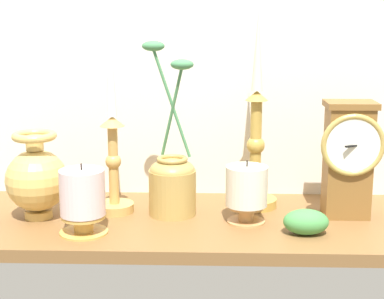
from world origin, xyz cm
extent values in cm
cube|color=brown|center=(0.00, 0.00, -1.20)|extent=(100.00, 36.00, 2.40)
cube|color=silver|center=(0.00, 18.50, 32.50)|extent=(120.00, 2.00, 65.00)
cube|color=brown|center=(26.79, 2.73, 10.98)|extent=(8.75, 6.77, 21.96)
cube|color=brown|center=(26.79, 2.73, 22.56)|extent=(9.79, 7.58, 1.20)
torus|color=tan|center=(26.79, -1.06, 15.29)|extent=(12.25, 1.11, 12.25)
cylinder|color=white|center=(26.79, -1.16, 15.29)|extent=(10.24, 0.40, 10.24)
cube|color=black|center=(26.79, -1.46, 15.29)|extent=(3.62, 2.57, 0.30)
cylinder|color=#B48F3D|center=(8.95, 8.14, 0.90)|extent=(9.36, 9.36, 1.80)
cylinder|color=#B48F3D|center=(8.95, 8.14, 12.17)|extent=(2.39, 2.39, 20.73)
sphere|color=#B48F3D|center=(8.95, 8.14, 13.20)|extent=(3.82, 3.82, 3.82)
cone|color=#B48F3D|center=(8.95, 8.14, 23.53)|extent=(4.65, 4.65, 2.00)
cone|color=beige|center=(8.95, 8.14, 32.64)|extent=(2.34, 2.34, 16.21)
cylinder|color=tan|center=(-20.00, 3.53, 0.90)|extent=(7.96, 7.96, 1.80)
cylinder|color=tan|center=(-20.00, 3.53, 9.83)|extent=(2.00, 2.00, 16.05)
sphere|color=tan|center=(-20.00, 3.53, 10.63)|extent=(3.19, 3.19, 3.19)
cone|color=tan|center=(-20.00, 3.53, 18.85)|extent=(4.99, 4.99, 2.00)
cone|color=white|center=(-20.00, 3.53, 30.36)|extent=(1.97, 1.97, 21.01)
cylinder|color=tan|center=(-34.56, -0.76, 0.80)|extent=(5.51, 5.51, 1.60)
sphere|color=tan|center=(-34.56, -0.76, 7.72)|extent=(12.24, 12.24, 12.24)
cylinder|color=tan|center=(-34.56, -0.76, 15.23)|extent=(3.43, 3.43, 2.78)
torus|color=tan|center=(-34.56, -0.76, 16.62)|extent=(8.64, 8.64, 1.56)
cylinder|color=#AB8C49|center=(-7.99, 2.43, 4.59)|extent=(9.55, 9.55, 9.18)
ellipsoid|color=#AB8C49|center=(-7.99, 2.43, 9.18)|extent=(9.07, 9.07, 4.54)
torus|color=#AB8C49|center=(-7.99, 2.43, 11.45)|extent=(6.20, 6.20, 0.95)
cylinder|color=#448251|center=(-7.99, 2.43, 20.93)|extent=(4.85, 4.81, 18.27)
ellipsoid|color=#448251|center=(-5.84, 0.33, 30.42)|extent=(4.40, 2.80, 2.00)
cylinder|color=#448251|center=(-7.99, 2.43, 22.58)|extent=(7.58, 1.07, 21.33)
ellipsoid|color=#448251|center=(-11.50, 2.66, 33.71)|extent=(4.40, 2.80, 2.00)
cylinder|color=tan|center=(6.66, -2.15, 1.57)|extent=(2.96, 2.96, 3.13)
cylinder|color=tan|center=(6.66, -2.15, 0.40)|extent=(7.39, 7.39, 0.80)
cylinder|color=tan|center=(6.66, -2.15, 3.13)|extent=(6.65, 6.65, 0.60)
cylinder|color=beige|center=(6.66, -2.15, 7.38)|extent=(8.08, 8.08, 7.69)
cylinder|color=black|center=(6.66, -2.15, 11.82)|extent=(0.30, 0.30, 1.20)
cylinder|color=gold|center=(-23.72, -9.24, 1.63)|extent=(3.59, 3.59, 3.26)
cylinder|color=gold|center=(-23.72, -9.24, 0.40)|extent=(8.97, 8.97, 0.80)
cylinder|color=gold|center=(-23.72, -9.24, 3.26)|extent=(8.07, 8.07, 0.60)
cylinder|color=beige|center=(-23.72, -9.24, 7.87)|extent=(8.34, 8.34, 8.43)
cylinder|color=black|center=(-23.72, -9.24, 12.69)|extent=(0.30, 0.30, 1.20)
ellipsoid|color=#438C45|center=(17.32, -8.30, 2.35)|extent=(8.39, 5.87, 4.70)
camera|label=1|loc=(0.08, -116.10, 39.77)|focal=57.37mm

